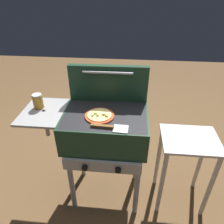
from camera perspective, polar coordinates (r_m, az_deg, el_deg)
The scene contains 7 objects.
ground_plane at distance 2.20m, azimuth -1.38°, elevation -20.59°, with size 8.00×8.00×0.00m, color brown.
grill at distance 1.66m, azimuth -2.22°, elevation -4.75°, with size 0.96×0.53×0.90m.
grill_lid_open at distance 1.69m, azimuth -0.99°, elevation 7.73°, with size 0.63×0.09×0.30m.
pizza_cheese at distance 1.55m, azimuth -3.39°, elevation -0.96°, with size 0.22×0.22×0.04m.
sauce_jar at distance 1.73m, azimuth -19.41°, elevation 2.77°, with size 0.08×0.08×0.12m.
spatula at distance 1.43m, azimuth -0.66°, elevation -4.18°, with size 0.26×0.10×0.02m.
prep_table at distance 1.87m, azimuth 19.32°, elevation -11.53°, with size 0.44×0.36×0.71m.
Camera 1 is at (0.18, -1.31, 1.76)m, focal length 33.80 mm.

